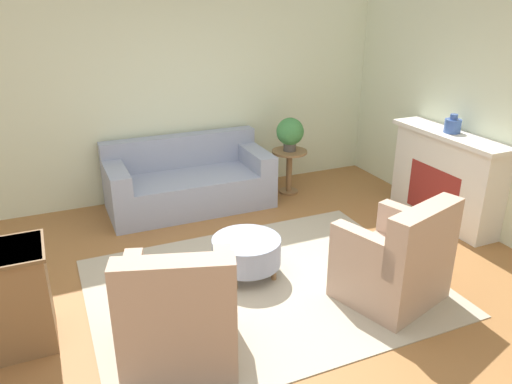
{
  "coord_description": "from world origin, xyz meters",
  "views": [
    {
      "loc": [
        -1.69,
        -3.69,
        2.63
      ],
      "look_at": [
        0.15,
        0.55,
        0.75
      ],
      "focal_mm": 35.0,
      "sensor_mm": 36.0,
      "label": 1
    }
  ],
  "objects": [
    {
      "name": "armchair_right",
      "position": [
        0.99,
        -0.64,
        0.38
      ],
      "size": [
        1.02,
        0.98,
        0.98
      ],
      "color": "tan",
      "rests_on": "rug"
    },
    {
      "name": "ground_plane",
      "position": [
        0.0,
        0.0,
        0.0
      ],
      "size": [
        16.0,
        16.0,
        0.0
      ],
      "primitive_type": "plane",
      "color": "#996638"
    },
    {
      "name": "rug",
      "position": [
        0.0,
        0.0,
        0.01
      ],
      "size": [
        3.2,
        2.43,
        0.01
      ],
      "color": "#B2A893",
      "rests_on": "ground_plane"
    },
    {
      "name": "fireplace",
      "position": [
        2.62,
        0.53,
        0.58
      ],
      "size": [
        0.44,
        1.58,
        1.1
      ],
      "color": "silver",
      "rests_on": "ground_plane"
    },
    {
      "name": "wall_back",
      "position": [
        0.0,
        2.71,
        1.4
      ],
      "size": [
        9.29,
        0.12,
        2.8
      ],
      "color": "beige",
      "rests_on": "ground_plane"
    },
    {
      "name": "ottoman_table",
      "position": [
        -0.07,
        0.28,
        0.26
      ],
      "size": [
        0.68,
        0.68,
        0.38
      ],
      "color": "#8E99B2",
      "rests_on": "rug"
    },
    {
      "name": "couch",
      "position": [
        -0.1,
        2.17,
        0.32
      ],
      "size": [
        2.05,
        0.96,
        0.87
      ],
      "color": "#8E99B2",
      "rests_on": "ground_plane"
    },
    {
      "name": "armchair_left",
      "position": [
        -0.99,
        -0.64,
        0.38
      ],
      "size": [
        1.02,
        0.98,
        0.98
      ],
      "color": "tan",
      "rests_on": "rug"
    },
    {
      "name": "side_table",
      "position": [
        1.3,
        2.05,
        0.41
      ],
      "size": [
        0.48,
        0.48,
        0.61
      ],
      "color": "olive",
      "rests_on": "ground_plane"
    },
    {
      "name": "vase_mantel_near",
      "position": [
        2.6,
        0.53,
        1.19
      ],
      "size": [
        0.19,
        0.19,
        0.22
      ],
      "color": "#38569E",
      "rests_on": "fireplace"
    },
    {
      "name": "potted_plant_on_side_table",
      "position": [
        1.3,
        2.05,
        0.86
      ],
      "size": [
        0.37,
        0.37,
        0.45
      ],
      "color": "#4C4742",
      "rests_on": "side_table"
    },
    {
      "name": "wall_right",
      "position": [
        2.86,
        0.0,
        1.4
      ],
      "size": [
        0.12,
        9.61,
        2.8
      ],
      "color": "beige",
      "rests_on": "ground_plane"
    }
  ]
}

